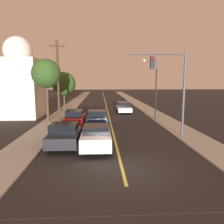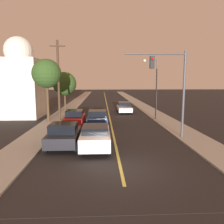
# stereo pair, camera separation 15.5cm
# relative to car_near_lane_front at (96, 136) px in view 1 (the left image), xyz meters

# --- Properties ---
(ground_plane) EXTENTS (200.00, 200.00, 0.00)m
(ground_plane) POSITION_rel_car_near_lane_front_xyz_m (1.38, -3.31, -0.85)
(ground_plane) COLOR black
(road_surface) EXTENTS (9.83, 80.00, 0.01)m
(road_surface) POSITION_rel_car_near_lane_front_xyz_m (1.38, 32.69, -0.84)
(road_surface) COLOR black
(road_surface) RESTS_ON ground
(sidewalk_left) EXTENTS (2.50, 80.00, 0.12)m
(sidewalk_left) POSITION_rel_car_near_lane_front_xyz_m (-4.79, 32.69, -0.79)
(sidewalk_left) COLOR #9E998E
(sidewalk_left) RESTS_ON ground
(sidewalk_right) EXTENTS (2.50, 80.00, 0.12)m
(sidewalk_right) POSITION_rel_car_near_lane_front_xyz_m (7.54, 32.69, -0.79)
(sidewalk_right) COLOR #9E998E
(sidewalk_right) RESTS_ON ground
(car_near_lane_front) EXTENTS (1.98, 4.32, 1.59)m
(car_near_lane_front) POSITION_rel_car_near_lane_front_xyz_m (0.00, 0.00, 0.00)
(car_near_lane_front) COLOR white
(car_near_lane_front) RESTS_ON ground
(car_near_lane_second) EXTENTS (2.08, 3.83, 1.55)m
(car_near_lane_second) POSITION_rel_car_near_lane_front_xyz_m (-0.00, 7.69, -0.08)
(car_near_lane_second) COLOR navy
(car_near_lane_second) RESTS_ON ground
(car_outer_lane_front) EXTENTS (2.11, 3.89, 1.63)m
(car_outer_lane_front) POSITION_rel_car_near_lane_front_xyz_m (-2.16, 0.62, -0.03)
(car_outer_lane_front) COLOR black
(car_outer_lane_front) RESTS_ON ground
(car_outer_lane_second) EXTENTS (1.87, 4.08, 1.71)m
(car_outer_lane_second) POSITION_rel_car_near_lane_front_xyz_m (-2.16, 6.75, 0.01)
(car_outer_lane_second) COLOR red
(car_outer_lane_second) RESTS_ON ground
(car_far_oncoming) EXTENTS (1.96, 4.43, 1.50)m
(car_far_oncoming) POSITION_rel_car_near_lane_front_xyz_m (3.59, 16.38, -0.10)
(car_far_oncoming) COLOR white
(car_far_oncoming) RESTS_ON ground
(traffic_signal_mast) EXTENTS (4.64, 0.42, 6.57)m
(traffic_signal_mast) POSITION_rel_car_near_lane_front_xyz_m (5.68, 2.38, 3.69)
(traffic_signal_mast) COLOR #47474C
(traffic_signal_mast) RESTS_ON ground
(streetlamp_right) EXTENTS (1.66, 0.36, 6.75)m
(streetlamp_right) POSITION_rel_car_near_lane_front_xyz_m (6.26, 10.57, 3.62)
(streetlamp_right) COLOR #47474C
(streetlamp_right) RESTS_ON ground
(utility_pole_left) EXTENTS (1.60, 0.24, 8.53)m
(utility_pole_left) POSITION_rel_car_near_lane_front_xyz_m (-4.14, 9.58, 3.70)
(utility_pole_left) COLOR #422D1E
(utility_pole_left) RESTS_ON ground
(tree_left_near) EXTENTS (3.06, 3.06, 6.63)m
(tree_left_near) POSITION_rel_car_near_lane_front_xyz_m (-5.36, 9.58, 4.34)
(tree_left_near) COLOR #4C3823
(tree_left_near) RESTS_ON ground
(tree_left_far) EXTENTS (3.48, 3.48, 5.64)m
(tree_left_far) POSITION_rel_car_near_lane_front_xyz_m (-5.03, 18.69, 3.16)
(tree_left_far) COLOR #4C3823
(tree_left_far) RESTS_ON ground
(domed_building_left) EXTENTS (4.83, 4.83, 9.68)m
(domed_building_left) POSITION_rel_car_near_lane_front_xyz_m (-9.46, 13.27, 3.52)
(domed_building_left) COLOR silver
(domed_building_left) RESTS_ON ground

